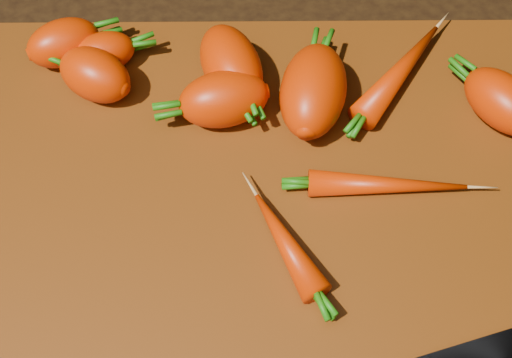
{
  "coord_description": "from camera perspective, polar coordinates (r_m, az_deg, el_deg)",
  "views": [
    {
      "loc": [
        -0.0,
        -0.29,
        0.51
      ],
      "look_at": [
        0.0,
        0.01,
        0.03
      ],
      "focal_mm": 50.0,
      "sensor_mm": 36.0,
      "label": 1
    }
  ],
  "objects": [
    {
      "name": "ground",
      "position": [
        0.59,
        0.01,
        -2.65
      ],
      "size": [
        2.0,
        2.0,
        0.01
      ],
      "primitive_type": "cube",
      "color": "black"
    },
    {
      "name": "cutting_board",
      "position": [
        0.58,
        0.01,
        -2.11
      ],
      "size": [
        0.5,
        0.4,
        0.01
      ],
      "primitive_type": "cube",
      "color": "#662E08",
      "rests_on": "ground"
    },
    {
      "name": "carrot_0",
      "position": [
        0.67,
        -15.15,
        10.47
      ],
      "size": [
        0.08,
        0.07,
        0.04
      ],
      "primitive_type": "ellipsoid",
      "rotation": [
        0.0,
        0.0,
        0.45
      ],
      "color": "red",
      "rests_on": "cutting_board"
    },
    {
      "name": "carrot_1",
      "position": [
        0.64,
        -12.76,
        8.13
      ],
      "size": [
        0.08,
        0.07,
        0.05
      ],
      "primitive_type": "ellipsoid",
      "rotation": [
        0.0,
        0.0,
        2.61
      ],
      "color": "red",
      "rests_on": "cutting_board"
    },
    {
      "name": "carrot_2",
      "position": [
        0.63,
        -2.0,
        9.12
      ],
      "size": [
        0.08,
        0.1,
        0.05
      ],
      "primitive_type": "ellipsoid",
      "rotation": [
        0.0,
        0.0,
        -1.23
      ],
      "color": "red",
      "rests_on": "cutting_board"
    },
    {
      "name": "carrot_3",
      "position": [
        0.61,
        4.61,
        7.06
      ],
      "size": [
        0.07,
        0.1,
        0.06
      ],
      "primitive_type": "ellipsoid",
      "rotation": [
        0.0,
        0.0,
        1.38
      ],
      "color": "red",
      "rests_on": "cutting_board"
    },
    {
      "name": "carrot_4",
      "position": [
        0.6,
        -2.6,
        6.41
      ],
      "size": [
        0.09,
        0.06,
        0.05
      ],
      "primitive_type": "ellipsoid",
      "rotation": [
        0.0,
        0.0,
        3.37
      ],
      "color": "red",
      "rests_on": "cutting_board"
    },
    {
      "name": "carrot_5",
      "position": [
        0.66,
        -12.04,
        9.92
      ],
      "size": [
        0.06,
        0.05,
        0.04
      ],
      "primitive_type": "ellipsoid",
      "rotation": [
        0.0,
        0.0,
        0.31
      ],
      "color": "red",
      "rests_on": "cutting_board"
    },
    {
      "name": "carrot_6",
      "position": [
        0.64,
        19.11,
        5.89
      ],
      "size": [
        0.08,
        0.09,
        0.04
      ],
      "primitive_type": "ellipsoid",
      "rotation": [
        0.0,
        0.0,
        2.22
      ],
      "color": "red",
      "rests_on": "cutting_board"
    },
    {
      "name": "carrot_7",
      "position": [
        0.65,
        11.48,
        8.46
      ],
      "size": [
        0.1,
        0.12,
        0.03
      ],
      "primitive_type": "ellipsoid",
      "rotation": [
        0.0,
        0.0,
        0.93
      ],
      "color": "red",
      "rests_on": "cutting_board"
    },
    {
      "name": "carrot_8",
      "position": [
        0.58,
        10.49,
        -0.47
      ],
      "size": [
        0.13,
        0.03,
        0.02
      ],
      "primitive_type": "ellipsoid",
      "rotation": [
        0.0,
        0.0,
        -0.04
      ],
      "color": "red",
      "rests_on": "cutting_board"
    },
    {
      "name": "carrot_9",
      "position": [
        0.54,
        2.4,
        -5.14
      ],
      "size": [
        0.07,
        0.1,
        0.02
      ],
      "primitive_type": "ellipsoid",
      "rotation": [
        0.0,
        0.0,
        2.05
      ],
      "color": "red",
      "rests_on": "cutting_board"
    }
  ]
}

